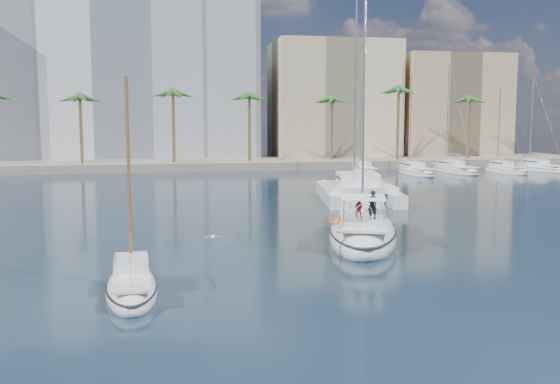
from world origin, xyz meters
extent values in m
plane|color=black|center=(0.00, 0.00, 0.00)|extent=(160.00, 160.00, 0.00)
cube|color=gray|center=(0.00, 61.00, 0.60)|extent=(120.00, 14.00, 1.20)
cube|color=silver|center=(-12.00, 73.00, 14.00)|extent=(42.00, 16.00, 28.00)
cube|color=beige|center=(22.00, 70.00, 10.00)|extent=(20.00, 14.00, 20.00)
cube|color=tan|center=(42.00, 68.00, 9.00)|extent=(18.00, 12.00, 18.00)
cylinder|color=brown|center=(0.00, 57.00, 5.25)|extent=(0.44, 0.44, 10.50)
sphere|color=#265A21|center=(0.00, 57.00, 10.50)|extent=(3.60, 3.60, 3.60)
cylinder|color=brown|center=(34.00, 57.00, 5.25)|extent=(0.44, 0.44, 10.50)
sphere|color=#265A21|center=(34.00, 57.00, 10.50)|extent=(3.60, 3.60, 3.60)
ellipsoid|color=silver|center=(5.49, 3.49, 0.39)|extent=(7.66, 13.24, 2.62)
ellipsoid|color=black|center=(5.49, 3.49, 0.76)|extent=(7.73, 13.37, 0.18)
cube|color=silver|center=(5.41, 3.26, 1.38)|extent=(5.60, 9.88, 0.12)
cube|color=silver|center=(5.85, 4.65, 1.74)|extent=(3.83, 4.75, 0.60)
cube|color=black|center=(5.85, 4.65, 1.76)|extent=(3.70, 4.29, 0.14)
cylinder|color=#B7BABF|center=(6.30, 6.04, 9.71)|extent=(0.15, 0.15, 16.54)
cylinder|color=#B7BABF|center=(5.52, 3.61, 2.94)|extent=(1.65, 4.89, 0.11)
cube|color=silver|center=(4.67, 0.95, 1.62)|extent=(3.24, 3.73, 0.36)
cube|color=white|center=(4.64, 0.84, 2.99)|extent=(3.24, 3.73, 0.04)
torus|color=silver|center=(4.31, -0.20, 2.29)|extent=(0.93, 0.34, 0.96)
torus|color=#E1530B|center=(2.69, -0.20, 1.99)|extent=(0.66, 0.38, 0.64)
imported|color=black|center=(5.03, 0.48, 2.60)|extent=(0.65, 0.50, 1.61)
imported|color=maroon|center=(4.43, 1.11, 2.36)|extent=(0.69, 0.65, 1.13)
ellipsoid|color=silver|center=(-7.79, -6.07, 0.23)|extent=(2.41, 6.80, 1.58)
ellipsoid|color=black|center=(-7.79, -6.07, 0.46)|extent=(2.44, 6.86, 0.18)
cube|color=silver|center=(-7.78, -6.20, 0.83)|extent=(1.73, 5.10, 0.12)
cube|color=silver|center=(-7.82, -5.42, 1.19)|extent=(1.52, 2.26, 0.60)
cube|color=black|center=(-7.82, -5.42, 1.21)|extent=(1.53, 2.00, 0.14)
cylinder|color=brown|center=(-7.85, -4.65, 5.04)|extent=(0.15, 0.15, 8.30)
cylinder|color=brown|center=(-7.79, -6.00, 2.39)|extent=(0.23, 2.71, 0.11)
cube|color=silver|center=(8.44, 22.10, 0.55)|extent=(3.14, 12.74, 1.10)
cube|color=silver|center=(13.53, 21.31, 0.55)|extent=(3.14, 12.74, 1.10)
cube|color=silver|center=(10.89, 21.08, 1.30)|extent=(6.76, 7.79, 0.50)
cube|color=silver|center=(10.99, 21.70, 2.00)|extent=(4.04, 4.31, 1.00)
cube|color=black|center=(10.99, 21.70, 2.05)|extent=(3.98, 3.81, 0.18)
cylinder|color=#B7BABF|center=(11.28, 23.59, 9.97)|extent=(0.18, 0.18, 16.94)
ellipsoid|color=silver|center=(-3.69, 2.52, 0.71)|extent=(0.23, 0.43, 0.21)
sphere|color=silver|center=(-3.69, 2.73, 0.73)|extent=(0.11, 0.11, 0.11)
cube|color=gray|center=(-4.00, 2.52, 0.74)|extent=(0.50, 0.18, 0.12)
cube|color=gray|center=(-3.38, 2.52, 0.74)|extent=(0.50, 0.18, 0.12)
camera|label=1|loc=(-6.41, -32.29, 7.38)|focal=40.00mm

